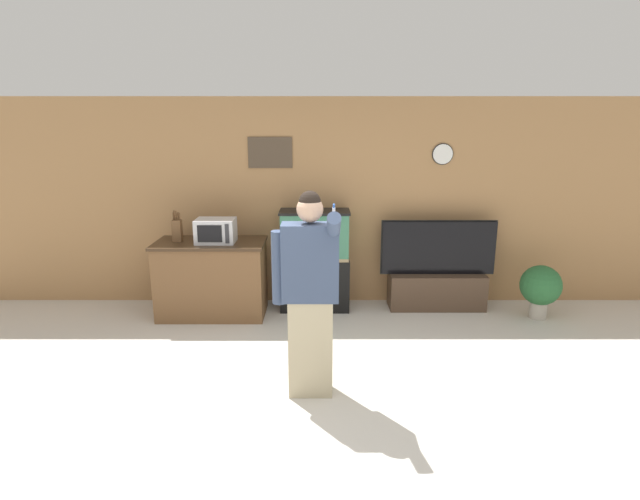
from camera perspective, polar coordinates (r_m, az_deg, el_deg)
The scene contains 9 objects.
ground_plane at distance 4.19m, azimuth -0.68°, elevation -18.70°, with size 18.00×18.00×0.00m, color beige.
wall_back_paneled at distance 6.37m, azimuth -0.43°, elevation 5.43°, with size 10.00×0.08×2.60m.
counter_island at distance 6.18m, azimuth -12.26°, elevation -3.20°, with size 1.30×0.68×0.92m.
microwave at distance 5.98m, azimuth -11.85°, elevation 2.17°, with size 0.45×0.34×0.28m.
knife_block at distance 6.15m, azimuth -16.04°, elevation 2.24°, with size 0.11×0.10×0.37m.
aquarium_on_stand at distance 6.22m, azimuth -0.62°, elevation -1.18°, with size 0.86×0.43×1.25m.
tv_on_stand at distance 6.48m, azimuth 13.17°, elevation -3.57°, with size 1.43×0.40×1.13m.
person_standing at distance 4.15m, azimuth -1.27°, elevation -4.89°, with size 0.56×0.42×1.77m.
potted_plant at distance 6.51m, azimuth 23.88°, elevation -3.89°, with size 0.48×0.48×0.65m.
Camera 1 is at (0.05, -3.52, 2.28)m, focal length 28.00 mm.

